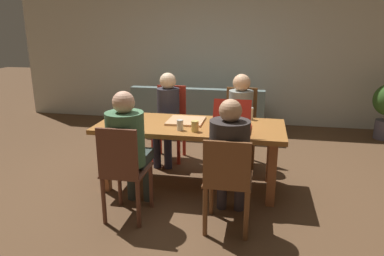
{
  "coord_description": "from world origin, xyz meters",
  "views": [
    {
      "loc": [
        0.74,
        -3.73,
        1.8
      ],
      "look_at": [
        0.0,
        0.1,
        0.66
      ],
      "focal_mm": 33.61,
      "sensor_mm": 36.0,
      "label": 1
    }
  ],
  "objects_px": {
    "dining_table": "(190,133)",
    "drinking_glass_1": "(119,116)",
    "plate_0": "(129,116)",
    "person_0": "(167,111)",
    "person_1": "(230,152)",
    "chair_1": "(228,181)",
    "person_2": "(240,113)",
    "plate_1": "(126,126)",
    "chair_3": "(123,170)",
    "chair_2": "(240,125)",
    "chair_0": "(170,121)",
    "pizza_box_1": "(233,126)",
    "couch": "(199,116)",
    "drinking_glass_0": "(195,126)",
    "drinking_glass_2": "(180,125)",
    "drinking_glass_3": "(251,114)",
    "person_3": "(128,143)",
    "pizza_box_0": "(186,121)"
  },
  "relations": [
    {
      "from": "dining_table",
      "to": "drinking_glass_1",
      "type": "height_order",
      "value": "drinking_glass_1"
    },
    {
      "from": "dining_table",
      "to": "plate_0",
      "type": "distance_m",
      "value": 0.83
    },
    {
      "from": "person_0",
      "to": "person_1",
      "type": "distance_m",
      "value": 1.72
    },
    {
      "from": "chair_1",
      "to": "plate_0",
      "type": "distance_m",
      "value": 1.71
    },
    {
      "from": "person_2",
      "to": "plate_1",
      "type": "xyz_separation_m",
      "value": [
        -1.17,
        -0.94,
        0.03
      ]
    },
    {
      "from": "chair_3",
      "to": "drinking_glass_1",
      "type": "bearing_deg",
      "value": 113.32
    },
    {
      "from": "chair_2",
      "to": "plate_0",
      "type": "relative_size",
      "value": 4.33
    },
    {
      "from": "chair_0",
      "to": "dining_table",
      "type": "bearing_deg",
      "value": -62.43
    },
    {
      "from": "person_1",
      "to": "pizza_box_1",
      "type": "xyz_separation_m",
      "value": [
        -0.02,
        0.56,
        0.08
      ]
    },
    {
      "from": "couch",
      "to": "drinking_glass_1",
      "type": "bearing_deg",
      "value": -104.31
    },
    {
      "from": "person_1",
      "to": "couch",
      "type": "relative_size",
      "value": 0.55
    },
    {
      "from": "drinking_glass_0",
      "to": "chair_0",
      "type": "bearing_deg",
      "value": 116.2
    },
    {
      "from": "person_2",
      "to": "drinking_glass_2",
      "type": "xyz_separation_m",
      "value": [
        -0.56,
        -0.95,
        0.08
      ]
    },
    {
      "from": "dining_table",
      "to": "chair_2",
      "type": "relative_size",
      "value": 2.05
    },
    {
      "from": "person_2",
      "to": "person_1",
      "type": "bearing_deg",
      "value": -90.0
    },
    {
      "from": "chair_0",
      "to": "chair_1",
      "type": "height_order",
      "value": "chair_0"
    },
    {
      "from": "chair_3",
      "to": "plate_0",
      "type": "distance_m",
      "value": 1.15
    },
    {
      "from": "chair_2",
      "to": "plate_0",
      "type": "xyz_separation_m",
      "value": [
        -1.3,
        -0.64,
        0.22
      ]
    },
    {
      "from": "pizza_box_1",
      "to": "plate_0",
      "type": "bearing_deg",
      "value": 163.54
    },
    {
      "from": "person_1",
      "to": "drinking_glass_0",
      "type": "relative_size",
      "value": 10.57
    },
    {
      "from": "person_0",
      "to": "drinking_glass_3",
      "type": "height_order",
      "value": "person_0"
    },
    {
      "from": "person_1",
      "to": "chair_2",
      "type": "xyz_separation_m",
      "value": [
        0.0,
        1.58,
        -0.19
      ]
    },
    {
      "from": "chair_0",
      "to": "drinking_glass_3",
      "type": "relative_size",
      "value": 7.1
    },
    {
      "from": "person_2",
      "to": "plate_1",
      "type": "height_order",
      "value": "person_2"
    },
    {
      "from": "chair_2",
      "to": "chair_3",
      "type": "relative_size",
      "value": 1.06
    },
    {
      "from": "chair_0",
      "to": "person_0",
      "type": "bearing_deg",
      "value": -90.0
    },
    {
      "from": "chair_1",
      "to": "drinking_glass_0",
      "type": "height_order",
      "value": "chair_1"
    },
    {
      "from": "chair_1",
      "to": "couch",
      "type": "distance_m",
      "value": 3.1
    },
    {
      "from": "couch",
      "to": "drinking_glass_0",
      "type": "bearing_deg",
      "value": -81.26
    },
    {
      "from": "drinking_glass_2",
      "to": "couch",
      "type": "bearing_deg",
      "value": 95.0
    },
    {
      "from": "drinking_glass_0",
      "to": "drinking_glass_2",
      "type": "distance_m",
      "value": 0.16
    },
    {
      "from": "chair_0",
      "to": "chair_3",
      "type": "bearing_deg",
      "value": -90.0
    },
    {
      "from": "chair_0",
      "to": "person_0",
      "type": "relative_size",
      "value": 0.83
    },
    {
      "from": "chair_0",
      "to": "person_2",
      "type": "bearing_deg",
      "value": -9.39
    },
    {
      "from": "chair_0",
      "to": "chair_3",
      "type": "height_order",
      "value": "chair_0"
    },
    {
      "from": "chair_0",
      "to": "drinking_glass_1",
      "type": "distance_m",
      "value": 1.0
    },
    {
      "from": "chair_1",
      "to": "person_1",
      "type": "relative_size",
      "value": 0.74
    },
    {
      "from": "drinking_glass_3",
      "to": "drinking_glass_2",
      "type": "bearing_deg",
      "value": -140.42
    },
    {
      "from": "dining_table",
      "to": "person_3",
      "type": "distance_m",
      "value": 0.85
    },
    {
      "from": "dining_table",
      "to": "person_1",
      "type": "xyz_separation_m",
      "value": [
        0.5,
        -0.72,
        0.07
      ]
    },
    {
      "from": "chair_1",
      "to": "drinking_glass_1",
      "type": "relative_size",
      "value": 7.16
    },
    {
      "from": "chair_2",
      "to": "plate_0",
      "type": "distance_m",
      "value": 1.46
    },
    {
      "from": "chair_0",
      "to": "pizza_box_0",
      "type": "height_order",
      "value": "chair_0"
    },
    {
      "from": "person_2",
      "to": "dining_table",
      "type": "bearing_deg",
      "value": -125.12
    },
    {
      "from": "plate_0",
      "to": "chair_3",
      "type": "bearing_deg",
      "value": -72.37
    },
    {
      "from": "drinking_glass_2",
      "to": "couch",
      "type": "xyz_separation_m",
      "value": [
        -0.21,
        2.37,
        -0.51
      ]
    },
    {
      "from": "dining_table",
      "to": "drinking_glass_3",
      "type": "relative_size",
      "value": 14.68
    },
    {
      "from": "pizza_box_1",
      "to": "person_2",
      "type": "bearing_deg",
      "value": 88.61
    },
    {
      "from": "dining_table",
      "to": "chair_0",
      "type": "height_order",
      "value": "chair_0"
    },
    {
      "from": "drinking_glass_0",
      "to": "couch",
      "type": "height_order",
      "value": "drinking_glass_0"
    }
  ]
}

